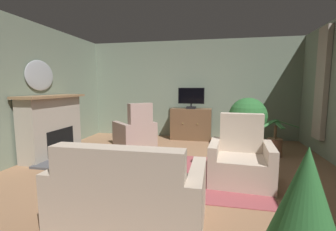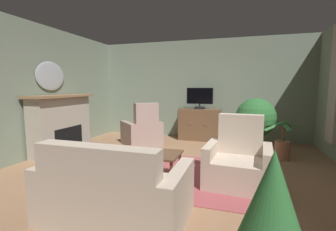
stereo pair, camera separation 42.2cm
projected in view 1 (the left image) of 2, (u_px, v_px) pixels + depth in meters
The scene contains 19 objects.
ground_plane at pixel (171, 174), 4.06m from camera, with size 6.50×6.59×0.04m, color #936B4C.
wall_back at pixel (191, 90), 6.85m from camera, with size 6.50×0.10×2.79m, color gray.
wall_left at pixel (17, 91), 4.48m from camera, with size 0.10×6.59×2.79m, color gray.
curtain_panel_far at pixel (322, 84), 4.91m from camera, with size 0.10×0.44×2.34m, color #B2A393.
rug_central at pixel (180, 173), 4.02m from camera, with size 2.74×2.02×0.01m, color #9E474C.
fireplace at pixel (53, 127), 5.02m from camera, with size 0.86×1.71×1.30m.
wall_mirror_oval at pixel (40, 75), 4.94m from camera, with size 0.06×0.82×0.64m, color #B2B7BF.
tv_cabinet at pixel (191, 125), 6.62m from camera, with size 1.12×0.52×0.87m.
television at pixel (191, 98), 6.47m from camera, with size 0.72×0.20×0.58m.
coffee_table at pixel (149, 155), 3.70m from camera, with size 1.12×0.59×0.45m.
tv_remote at pixel (140, 152), 3.67m from camera, with size 0.17×0.05×0.02m, color black.
folded_newspaper at pixel (141, 150), 3.81m from camera, with size 0.30×0.22×0.01m, color silver.
sofa_floral at pixel (129, 196), 2.52m from camera, with size 1.58×0.91×0.92m.
armchair_in_far_corner at pixel (136, 133), 5.86m from camera, with size 1.20×1.20×1.09m.
armchair_by_fireplace at pixel (241, 161), 3.65m from camera, with size 0.99×0.88×1.04m.
potted_plant_small_fern_corner at pixel (304, 213), 1.66m from camera, with size 0.58×0.58×1.07m.
potted_plant_tall_palm_by_window at pixel (248, 118), 5.49m from camera, with size 0.88×0.88×1.22m.
potted_plant_leafy_by_curtain at pixel (275, 145), 5.00m from camera, with size 0.87×0.80×0.79m.
cat at pixel (100, 158), 4.60m from camera, with size 0.63×0.40×0.20m.
Camera 1 is at (0.73, -3.84, 1.48)m, focal length 25.13 mm.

